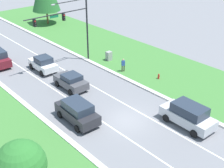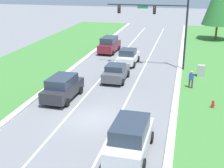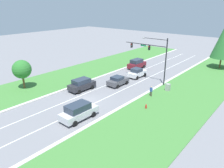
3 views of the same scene
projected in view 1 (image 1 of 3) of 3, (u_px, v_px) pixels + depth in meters
ground_plane at (127, 120)px, 28.12m from camera, size 160.00×160.00×0.00m
curb_strip_right at (167, 99)px, 31.40m from camera, size 0.50×90.00×0.15m
curb_strip_left at (76, 146)px, 24.77m from camera, size 0.50×90.00×0.15m
grass_verge_right at (198, 83)px, 34.50m from camera, size 10.00×90.00×0.08m
lane_stripe_inner_left at (112, 128)px, 27.06m from camera, size 0.14×81.00×0.01m
lane_stripe_inner_right at (141, 113)px, 29.18m from camera, size 0.14×81.00×0.01m
traffic_signal_mast at (71, 22)px, 36.80m from camera, size 8.40×0.41×8.18m
graphite_sedan at (71, 81)px, 33.26m from camera, size 2.11×4.17×1.64m
silver_suv at (188, 115)px, 26.98m from camera, size 2.31×4.93×2.04m
white_sedan at (43, 64)px, 37.21m from camera, size 2.16×4.22×1.81m
charcoal_suv at (77, 111)px, 27.58m from camera, size 2.28×4.68×1.94m
utility_cabinet at (109, 56)px, 40.07m from camera, size 0.70×0.60×1.23m
pedestrian at (123, 65)px, 36.86m from camera, size 0.43×0.33×1.69m
fire_hydrant at (159, 77)px, 35.35m from camera, size 0.34×0.20×0.70m
oak_near_left_tree at (21, 165)px, 18.00m from camera, size 3.07×3.07×4.91m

